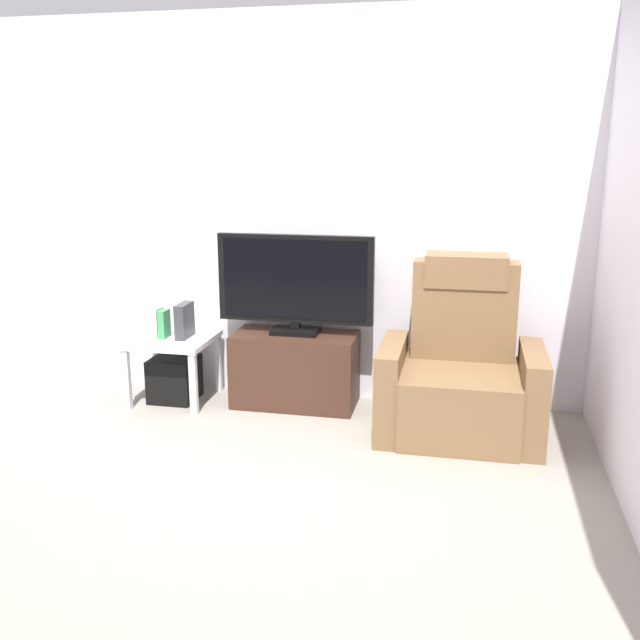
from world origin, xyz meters
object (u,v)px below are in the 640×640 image
at_px(television, 295,282).
at_px(book_leftmost, 157,322).
at_px(tv_stand, 295,369).
at_px(game_console, 184,321).
at_px(subwoofer_box, 175,379).
at_px(book_middle, 164,324).
at_px(recliner_armchair, 461,374).
at_px(side_table, 173,347).

distance_m(television, book_leftmost, 1.00).
xyz_separation_m(tv_stand, game_console, (-0.76, -0.07, 0.32)).
relative_size(subwoofer_box, book_middle, 1.58).
height_order(television, book_middle, television).
bearing_deg(book_middle, tv_stand, 6.52).
relative_size(book_leftmost, book_middle, 1.08).
distance_m(television, recliner_armchair, 1.24).
height_order(book_leftmost, game_console, game_console).
bearing_deg(book_middle, television, 7.70).
distance_m(side_table, game_console, 0.21).
xyz_separation_m(side_table, game_console, (0.09, 0.01, 0.19)).
bearing_deg(tv_stand, side_table, -174.47).
relative_size(television, recliner_armchair, 0.98).
height_order(side_table, book_leftmost, book_leftmost).
bearing_deg(game_console, subwoofer_box, -173.66).
bearing_deg(game_console, book_middle, -167.56).
height_order(tv_stand, book_leftmost, book_leftmost).
bearing_deg(recliner_armchair, game_console, -175.23).
distance_m(tv_stand, book_leftmost, 1.00).
bearing_deg(tv_stand, recliner_armchair, -12.06).
bearing_deg(subwoofer_box, book_leftmost, -168.69).
height_order(tv_stand, game_console, game_console).
xyz_separation_m(tv_stand, side_table, (-0.85, -0.08, 0.13)).
distance_m(tv_stand, book_middle, 0.95).
bearing_deg(recliner_armchair, side_table, -174.71).
relative_size(television, book_middle, 5.48).
distance_m(subwoofer_box, book_middle, 0.40).
bearing_deg(game_console, side_table, -173.66).
height_order(tv_stand, recliner_armchair, recliner_armchair).
relative_size(tv_stand, television, 0.79).
bearing_deg(subwoofer_box, recliner_armchair, -4.52).
xyz_separation_m(recliner_armchair, book_leftmost, (-2.06, 0.13, 0.18)).
xyz_separation_m(recliner_armchair, game_console, (-1.87, 0.16, 0.20)).
relative_size(recliner_armchair, book_leftmost, 5.19).
bearing_deg(tv_stand, game_console, -174.56).
xyz_separation_m(subwoofer_box, book_middle, (-0.05, -0.02, 0.40)).
distance_m(book_leftmost, game_console, 0.19).
bearing_deg(television, recliner_armchair, -12.98).
bearing_deg(book_leftmost, recliner_armchair, -3.74).
relative_size(tv_stand, recliner_armchair, 0.77).
height_order(recliner_armchair, subwoofer_box, recliner_armchair).
xyz_separation_m(tv_stand, subwoofer_box, (-0.85, -0.08, -0.10)).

